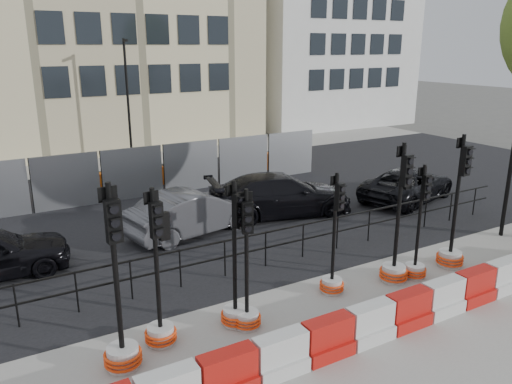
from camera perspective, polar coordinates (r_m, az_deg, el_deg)
ground at (r=12.53m, az=3.97°, el=-10.54°), size 120.00×120.00×0.00m
sidewalk_near at (r=10.52m, az=13.50°, el=-16.67°), size 40.00×6.00×0.02m
road at (r=18.31m, az=-8.31°, el=-1.78°), size 40.00×14.00×0.03m
sidewalk_far at (r=26.61m, az=-15.59°, el=3.51°), size 40.00×4.00×0.02m
building_white at (r=39.03m, az=7.19°, el=19.69°), size 12.00×9.06×16.00m
kerb_railing at (r=13.17m, az=1.11°, el=-5.84°), size 18.00×0.04×1.00m
heras_fencing at (r=20.90m, az=-9.88°, el=2.26°), size 14.33×1.72×2.00m
lamp_post_far at (r=25.27m, az=-14.43°, el=10.33°), size 0.12×0.56×6.00m
barrier_row at (r=10.45m, az=12.86°, el=-14.56°), size 15.70×0.50×0.80m
traffic_signal_a at (r=9.59m, az=-15.16°, el=-15.27°), size 0.69×0.69×3.52m
traffic_signal_b at (r=10.09m, az=-10.91°, el=-13.01°), size 0.63×0.63×3.21m
traffic_signal_c at (r=10.50m, az=-1.04°, el=-12.33°), size 0.59×0.59×3.02m
traffic_signal_d at (r=10.56m, az=-2.32°, el=-11.39°), size 0.62×0.62×3.15m
traffic_signal_e at (r=12.02m, az=8.78°, el=-8.70°), size 0.58×0.58×2.95m
traffic_signal_f at (r=12.80m, az=15.73°, el=-6.43°), size 0.69×0.69×3.53m
traffic_signal_g at (r=13.23m, az=17.86°, el=-6.94°), size 0.58×0.58×2.95m
traffic_signal_h at (r=14.15m, az=21.52°, el=-5.21°), size 0.70×0.70×3.56m
car_b at (r=15.63m, az=-7.24°, el=-2.29°), size 3.14×4.82×1.40m
car_c at (r=17.22m, az=2.80°, el=-0.29°), size 4.20×5.92×1.46m
car_d at (r=19.72m, az=16.98°, el=0.82°), size 4.42×5.53×1.23m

